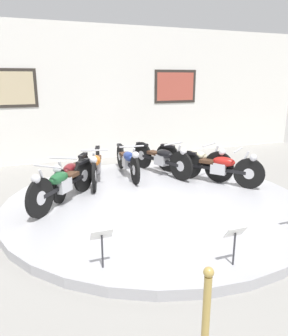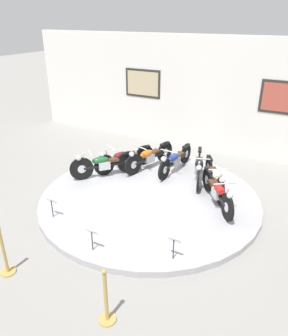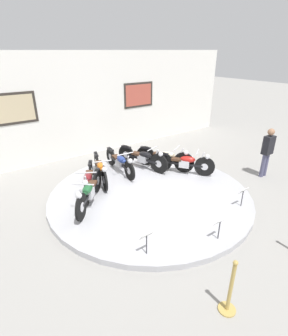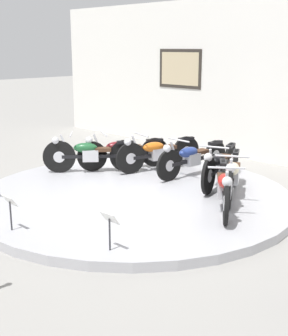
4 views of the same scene
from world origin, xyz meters
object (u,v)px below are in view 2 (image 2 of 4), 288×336
Objects in this scene: stanchion_post_left_of_entry at (5,258)px; stanchion_post_right_of_entry at (106,304)px; motorcycle_orange at (149,156)px; motorcycle_blue at (175,160)px; motorcycle_maroon at (124,158)px; motorcycle_black at (199,166)px; motorcycle_red at (218,191)px; motorcycle_cream at (215,177)px; motorcycle_green at (104,164)px; info_placard_front_right at (174,243)px; info_placard_front_left at (51,203)px; info_placard_front_centre at (92,234)px.

stanchion_post_right_of_entry is at bearing 0.00° from stanchion_post_left_of_entry.
motorcycle_orange is 0.79m from motorcycle_blue.
motorcycle_black reaches higher than motorcycle_maroon.
motorcycle_black is at bearing 128.36° from motorcycle_red.
motorcycle_maroon is 0.97× the size of motorcycle_cream.
motorcycle_maroon is 0.91× the size of motorcycle_black.
motorcycle_maroon is at bearing -168.12° from motorcycle_black.
motorcycle_green is 1.38m from motorcycle_orange.
motorcycle_maroon is 1.08× the size of motorcycle_red.
stanchion_post_left_of_entry is at bearing -93.71° from motorcycle_orange.
motorcycle_maroon is at bearing -142.74° from motorcycle_orange.
info_placard_front_right is at bearing -66.97° from motorcycle_blue.
motorcycle_red reaches higher than info_placard_front_right.
motorcycle_blue is at bearing 11.73° from motorcycle_orange.
motorcycle_orange is 1.88× the size of stanchion_post_right_of_entry.
motorcycle_cream is at bearing 86.66° from stanchion_post_right_of_entry.
motorcycle_blue is (1.37, 0.61, -0.00)m from motorcycle_maroon.
motorcycle_green is 3.97m from stanchion_post_left_of_entry.
motorcycle_orange is at bearing 110.59° from stanchion_post_right_of_entry.
stanchion_post_left_of_entry reaches higher than motorcycle_maroon.
motorcycle_blue is 5.28m from stanchion_post_left_of_entry.
motorcycle_maroon is at bearing 93.37° from stanchion_post_left_of_entry.
motorcycle_green reaches higher than motorcycle_maroon.
motorcycle_maroon is at bearing 87.61° from info_placard_front_left.
motorcycle_maroon is 3.41× the size of info_placard_front_right.
motorcycle_cream is at bearing 0.07° from motorcycle_maroon.
motorcycle_red is at bearing -67.17° from motorcycle_cream.
stanchion_post_left_of_entry reaches higher than motorcycle_green.
motorcycle_black is 5.02m from stanchion_post_right_of_entry.
motorcycle_black is 3.76× the size of info_placard_front_left.
motorcycle_blue is 3.82m from info_placard_front_left.
motorcycle_red is at bearing 59.60° from info_placard_front_centre.
stanchion_post_left_of_entry is (0.53, -3.93, -0.19)m from motorcycle_green.
info_placard_front_left is at bearing -112.94° from motorcycle_blue.
motorcycle_red is (3.01, -0.63, 0.01)m from motorcycle_maroon.
stanchion_post_right_of_entry reaches higher than motorcycle_blue.
motorcycle_maroon is 1.70× the size of stanchion_post_right_of_entry.
info_placard_front_left is 1.58m from info_placard_front_centre.
info_placard_front_centre is 1.59m from stanchion_post_right_of_entry.
motorcycle_green is at bearing 179.94° from motorcycle_red.
motorcycle_cream is at bearing 92.41° from info_placard_front_right.
motorcycle_blue is 2.06m from motorcycle_red.
stanchion_post_right_of_entry reaches higher than motorcycle_black.
motorcycle_maroon is at bearing 118.50° from stanchion_post_right_of_entry.
info_placard_front_left is (-2.86, -2.91, -0.03)m from motorcycle_cream.
motorcycle_blue is at bearing 156.09° from motorcycle_cream.
motorcycle_green reaches higher than motorcycle_blue.
stanchion_post_right_of_entry is (2.59, -1.65, -0.17)m from info_placard_front_left.
motorcycle_red is 3.16× the size of info_placard_front_centre.
motorcycle_maroon is (0.27, 0.63, -0.02)m from motorcycle_green.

